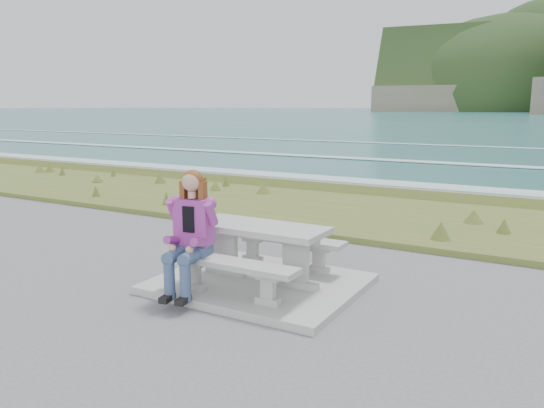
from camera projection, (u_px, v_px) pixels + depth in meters
name	position (u px, v px, depth m)	size (l,w,h in m)	color
concrete_slab	(260.00, 283.00, 7.06)	(2.60, 2.10, 0.10)	#9A9B96
picnic_table	(259.00, 237.00, 6.94)	(1.80, 0.75, 0.75)	#9A9B96
bench_landward	(229.00, 268.00, 6.39)	(1.80, 0.35, 0.45)	#9A9B96
bench_seaward	(285.00, 243.00, 7.58)	(1.80, 0.35, 0.45)	#9A9B96
grass_verge	(380.00, 219.00, 11.33)	(160.00, 4.50, 0.22)	#3C5720
shore_drop	(416.00, 198.00, 13.80)	(160.00, 0.80, 2.20)	#615B49
ocean	(498.00, 183.00, 28.79)	(1600.00, 1600.00, 0.09)	#215C5E
seated_woman	(188.00, 249.00, 6.48)	(0.56, 0.83, 1.51)	navy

